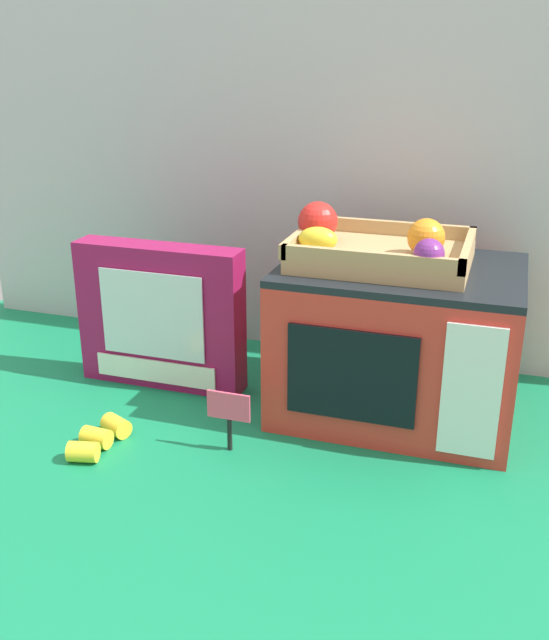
# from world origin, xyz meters

# --- Properties ---
(ground_plane) EXTENTS (1.70, 1.70, 0.00)m
(ground_plane) POSITION_xyz_m (0.00, 0.00, 0.00)
(ground_plane) COLOR #147A4C
(ground_plane) RESTS_ON ground
(display_back_panel) EXTENTS (1.61, 0.03, 0.75)m
(display_back_panel) POSITION_xyz_m (0.00, 0.26, 0.37)
(display_back_panel) COLOR #B7BABF
(display_back_panel) RESTS_ON ground
(toy_microwave) EXTENTS (0.39, 0.30, 0.26)m
(toy_microwave) POSITION_xyz_m (0.17, 0.03, 0.13)
(toy_microwave) COLOR red
(toy_microwave) RESTS_ON ground
(food_groups_crate) EXTENTS (0.29, 0.22, 0.09)m
(food_groups_crate) POSITION_xyz_m (0.13, 0.03, 0.29)
(food_groups_crate) COLOR tan
(food_groups_crate) RESTS_ON toy_microwave
(cookie_set_box) EXTENTS (0.31, 0.07, 0.27)m
(cookie_set_box) POSITION_xyz_m (-0.26, -0.00, 0.13)
(cookie_set_box) COLOR #99144C
(cookie_set_box) RESTS_ON ground
(price_sign) EXTENTS (0.07, 0.01, 0.10)m
(price_sign) POSITION_xyz_m (-0.05, -0.19, 0.07)
(price_sign) COLOR black
(price_sign) RESTS_ON ground
(loose_toy_banana) EXTENTS (0.06, 0.13, 0.03)m
(loose_toy_banana) POSITION_xyz_m (-0.25, -0.25, 0.02)
(loose_toy_banana) COLOR yellow
(loose_toy_banana) RESTS_ON ground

